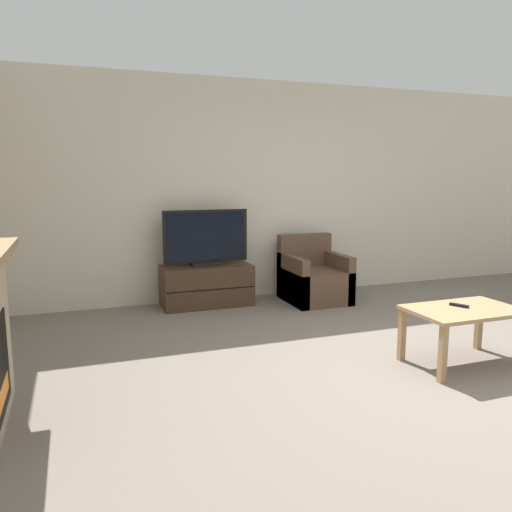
{
  "coord_description": "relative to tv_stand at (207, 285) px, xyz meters",
  "views": [
    {
      "loc": [
        -2.51,
        -3.02,
        1.53
      ],
      "look_at": [
        -1.06,
        0.95,
        0.85
      ],
      "focal_mm": 35.0,
      "sensor_mm": 36.0,
      "label": 1
    }
  ],
  "objects": [
    {
      "name": "armchair",
      "position": [
        1.3,
        -0.23,
        0.03
      ],
      "size": [
        0.7,
        0.76,
        0.8
      ],
      "color": "brown",
      "rests_on": "ground"
    },
    {
      "name": "remote",
      "position": [
        1.49,
        -2.5,
        0.24
      ],
      "size": [
        0.1,
        0.15,
        0.02
      ],
      "rotation": [
        0.0,
        0.0,
        0.46
      ],
      "color": "black",
      "rests_on": "coffee_table"
    },
    {
      "name": "wall_back",
      "position": [
        1.07,
        0.31,
        1.11
      ],
      "size": [
        12.0,
        0.06,
        2.7
      ],
      "color": "beige",
      "rests_on": "ground"
    },
    {
      "name": "tv",
      "position": [
        0.0,
        -0.0,
        0.55
      ],
      "size": [
        1.01,
        0.18,
        0.66
      ],
      "color": "black",
      "rests_on": "tv_stand"
    },
    {
      "name": "ground_plane",
      "position": [
        1.07,
        -2.63,
        -0.24
      ],
      "size": [
        24.0,
        24.0,
        0.0
      ],
      "primitive_type": "plane",
      "color": "slate"
    },
    {
      "name": "coffee_table",
      "position": [
        1.49,
        -2.56,
        0.16
      ],
      "size": [
        0.9,
        0.57,
        0.47
      ],
      "color": "#A37F56",
      "rests_on": "ground"
    },
    {
      "name": "tv_stand",
      "position": [
        0.0,
        0.0,
        0.0
      ],
      "size": [
        1.06,
        0.48,
        0.48
      ],
      "color": "#422D1E",
      "rests_on": "ground"
    }
  ]
}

